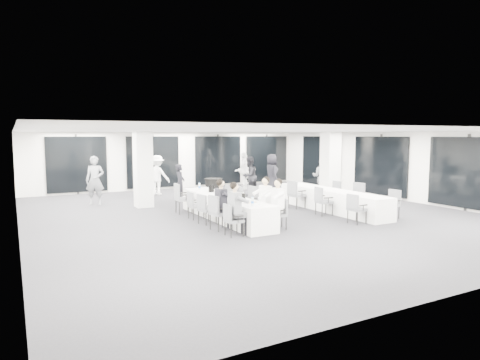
% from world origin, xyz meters
% --- Properties ---
extents(room, '(14.04, 16.04, 2.84)m').
position_xyz_m(room, '(0.89, 1.11, 1.39)').
color(room, '#25252A').
rests_on(room, ground).
extents(column_left, '(0.60, 0.60, 2.80)m').
position_xyz_m(column_left, '(-2.80, 3.20, 1.40)').
color(column_left, silver).
rests_on(column_left, floor).
extents(column_right, '(0.60, 0.60, 2.80)m').
position_xyz_m(column_right, '(4.20, 1.00, 1.40)').
color(column_right, silver).
rests_on(column_right, floor).
extents(banquet_table_main, '(0.90, 5.00, 0.75)m').
position_xyz_m(banquet_table_main, '(-1.21, -0.39, 0.38)').
color(banquet_table_main, silver).
rests_on(banquet_table_main, floor).
extents(banquet_table_side, '(0.90, 5.00, 0.75)m').
position_xyz_m(banquet_table_side, '(2.79, -0.79, 0.38)').
color(banquet_table_side, silver).
rests_on(banquet_table_side, floor).
extents(cocktail_table, '(0.71, 0.71, 0.99)m').
position_xyz_m(cocktail_table, '(-0.22, 2.60, 0.50)').
color(cocktail_table, black).
rests_on(cocktail_table, floor).
extents(chair_main_left_near, '(0.44, 0.49, 0.86)m').
position_xyz_m(chair_main_left_near, '(-2.04, -2.51, 0.49)').
color(chair_main_left_near, '#4E5055').
rests_on(chair_main_left_near, floor).
extents(chair_main_left_second, '(0.57, 0.61, 0.99)m').
position_xyz_m(chair_main_left_second, '(-2.05, -1.69, 0.57)').
color(chair_main_left_second, '#4E5055').
rests_on(chair_main_left_second, floor).
extents(chair_main_left_mid, '(0.55, 0.57, 0.90)m').
position_xyz_m(chair_main_left_mid, '(-2.04, -0.77, 0.52)').
color(chair_main_left_mid, '#4E5055').
rests_on(chair_main_left_mid, floor).
extents(chair_main_left_fourth, '(0.46, 0.51, 0.87)m').
position_xyz_m(chair_main_left_fourth, '(-2.04, 0.12, 0.50)').
color(chair_main_left_fourth, '#4E5055').
rests_on(chair_main_left_fourth, floor).
extents(chair_main_left_far, '(0.55, 0.60, 1.03)m').
position_xyz_m(chair_main_left_far, '(-2.05, 1.24, 0.59)').
color(chair_main_left_far, '#4E5055').
rests_on(chair_main_left_far, floor).
extents(chair_main_right_near, '(0.52, 0.55, 0.86)m').
position_xyz_m(chair_main_right_near, '(-0.39, -2.35, 0.49)').
color(chair_main_right_near, '#4E5055').
rests_on(chair_main_right_near, floor).
extents(chair_main_right_second, '(0.52, 0.55, 0.88)m').
position_xyz_m(chair_main_right_second, '(-0.39, -1.69, 0.50)').
color(chair_main_right_second, '#4E5055').
rests_on(chair_main_right_second, floor).
extents(chair_main_right_mid, '(0.59, 0.63, 1.02)m').
position_xyz_m(chair_main_right_mid, '(-0.37, -0.55, 0.58)').
color(chair_main_right_mid, '#4E5055').
rests_on(chair_main_right_mid, floor).
extents(chair_main_right_fourth, '(0.56, 0.59, 0.92)m').
position_xyz_m(chair_main_right_fourth, '(-0.38, 0.32, 0.53)').
color(chair_main_right_fourth, '#4E5055').
rests_on(chair_main_right_fourth, floor).
extents(chair_main_right_far, '(0.53, 0.55, 0.87)m').
position_xyz_m(chair_main_right_far, '(-0.39, 1.09, 0.49)').
color(chair_main_right_far, '#4E5055').
rests_on(chair_main_right_far, floor).
extents(chair_side_left_near, '(0.49, 0.54, 0.90)m').
position_xyz_m(chair_side_left_near, '(1.96, -2.85, 0.52)').
color(chair_side_left_near, '#4E5055').
rests_on(chair_side_left_near, floor).
extents(chair_side_left_mid, '(0.53, 0.57, 0.95)m').
position_xyz_m(chair_side_left_mid, '(1.96, -1.29, 0.54)').
color(chair_side_left_mid, '#4E5055').
rests_on(chair_side_left_mid, floor).
extents(chair_side_left_far, '(0.58, 0.62, 1.01)m').
position_xyz_m(chair_side_left_far, '(1.96, 0.24, 0.58)').
color(chair_side_left_far, '#4E5055').
rests_on(chair_side_left_far, floor).
extents(chair_side_right_near, '(0.51, 0.55, 0.91)m').
position_xyz_m(chair_side_right_near, '(3.62, -2.73, 0.52)').
color(chair_side_right_near, '#4E5055').
rests_on(chair_side_right_near, floor).
extents(chair_side_right_mid, '(0.58, 0.61, 0.98)m').
position_xyz_m(chair_side_right_mid, '(3.63, -1.13, 0.56)').
color(chair_side_right_mid, '#4E5055').
rests_on(chair_side_right_mid, floor).
extents(chair_side_right_far, '(0.48, 0.54, 0.93)m').
position_xyz_m(chair_side_right_far, '(3.63, 0.07, 0.53)').
color(chair_side_right_far, '#4E5055').
rests_on(chair_side_right_far, floor).
extents(seated_guest_a, '(0.50, 0.38, 1.44)m').
position_xyz_m(seated_guest_a, '(-1.88, -2.51, 0.81)').
color(seated_guest_a, slate).
rests_on(seated_guest_a, floor).
extents(seated_guest_b, '(0.50, 0.38, 1.44)m').
position_xyz_m(seated_guest_b, '(-1.88, -1.67, 0.81)').
color(seated_guest_b, black).
rests_on(seated_guest_b, floor).
extents(seated_guest_c, '(0.50, 0.38, 1.44)m').
position_xyz_m(seated_guest_c, '(-0.54, -2.33, 0.81)').
color(seated_guest_c, white).
rests_on(seated_guest_c, floor).
extents(seated_guest_d, '(0.50, 0.38, 1.44)m').
position_xyz_m(seated_guest_d, '(-0.54, -1.67, 0.81)').
color(seated_guest_d, white).
rests_on(seated_guest_d, floor).
extents(standing_guest_a, '(0.77, 0.80, 1.71)m').
position_xyz_m(standing_guest_a, '(-1.17, 3.75, 0.86)').
color(standing_guest_a, black).
rests_on(standing_guest_a, floor).
extents(standing_guest_b, '(1.09, 0.91, 1.94)m').
position_xyz_m(standing_guest_b, '(2.18, 4.02, 0.97)').
color(standing_guest_b, black).
rests_on(standing_guest_b, floor).
extents(standing_guest_c, '(1.39, 1.37, 2.00)m').
position_xyz_m(standing_guest_c, '(-1.35, 6.16, 1.00)').
color(standing_guest_c, white).
rests_on(standing_guest_c, floor).
extents(standing_guest_d, '(1.37, 1.32, 2.08)m').
position_xyz_m(standing_guest_d, '(2.91, 5.83, 1.04)').
color(standing_guest_d, white).
rests_on(standing_guest_d, floor).
extents(standing_guest_e, '(0.74, 1.06, 2.04)m').
position_xyz_m(standing_guest_e, '(3.37, 4.08, 1.02)').
color(standing_guest_e, black).
rests_on(standing_guest_e, floor).
extents(standing_guest_f, '(1.66, 0.89, 1.71)m').
position_xyz_m(standing_guest_f, '(3.82, 7.20, 0.86)').
color(standing_guest_f, white).
rests_on(standing_guest_f, floor).
extents(standing_guest_g, '(0.94, 0.86, 2.12)m').
position_xyz_m(standing_guest_g, '(-4.29, 4.60, 1.06)').
color(standing_guest_g, slate).
rests_on(standing_guest_g, floor).
extents(standing_guest_h, '(1.05, 1.13, 2.01)m').
position_xyz_m(standing_guest_h, '(4.61, 2.00, 1.00)').
color(standing_guest_h, slate).
rests_on(standing_guest_h, floor).
extents(ice_bucket_near, '(0.22, 0.22, 0.25)m').
position_xyz_m(ice_bucket_near, '(-1.24, -1.60, 0.87)').
color(ice_bucket_near, black).
rests_on(ice_bucket_near, banquet_table_main).
extents(ice_bucket_far, '(0.20, 0.20, 0.22)m').
position_xyz_m(ice_bucket_far, '(-1.18, 0.67, 0.86)').
color(ice_bucket_far, black).
rests_on(ice_bucket_far, banquet_table_main).
extents(water_bottle_a, '(0.07, 0.07, 0.23)m').
position_xyz_m(water_bottle_a, '(-1.34, -2.40, 0.86)').
color(water_bottle_a, silver).
rests_on(water_bottle_a, banquet_table_main).
extents(water_bottle_b, '(0.07, 0.07, 0.21)m').
position_xyz_m(water_bottle_b, '(-1.08, 0.18, 0.85)').
color(water_bottle_b, silver).
rests_on(water_bottle_b, banquet_table_main).
extents(water_bottle_c, '(0.08, 0.08, 0.24)m').
position_xyz_m(water_bottle_c, '(-1.30, 1.41, 0.87)').
color(water_bottle_c, silver).
rests_on(water_bottle_c, banquet_table_main).
extents(plate_a, '(0.22, 0.22, 0.03)m').
position_xyz_m(plate_a, '(-1.26, -2.02, 0.76)').
color(plate_a, white).
rests_on(plate_a, banquet_table_main).
extents(plate_b, '(0.20, 0.20, 0.03)m').
position_xyz_m(plate_b, '(-1.03, -1.99, 0.76)').
color(plate_b, white).
rests_on(plate_b, banquet_table_main).
extents(plate_c, '(0.18, 0.18, 0.03)m').
position_xyz_m(plate_c, '(-1.15, -0.86, 0.76)').
color(plate_c, white).
rests_on(plate_c, banquet_table_main).
extents(wine_glass, '(0.08, 0.08, 0.21)m').
position_xyz_m(wine_glass, '(-1.08, -2.32, 0.91)').
color(wine_glass, silver).
rests_on(wine_glass, banquet_table_main).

